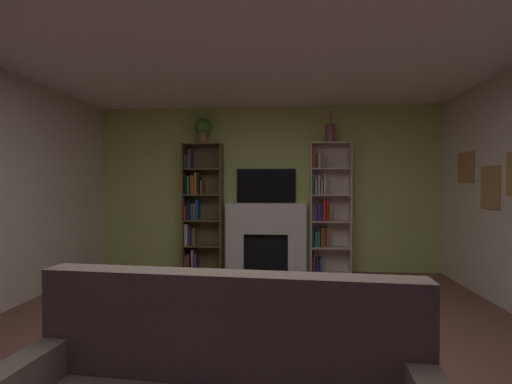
% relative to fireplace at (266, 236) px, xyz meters
% --- Properties ---
extents(ground_plane, '(7.78, 7.78, 0.00)m').
position_rel_fireplace_xyz_m(ground_plane, '(0.00, -3.14, -0.56)').
color(ground_plane, brown).
extents(wall_back_accent, '(5.51, 0.06, 2.61)m').
position_rel_fireplace_xyz_m(wall_back_accent, '(0.00, 0.13, 0.75)').
color(wall_back_accent, '#B4CB66').
rests_on(wall_back_accent, ground_plane).
extents(ceiling, '(5.51, 6.60, 0.06)m').
position_rel_fireplace_xyz_m(ceiling, '(0.00, -3.14, 2.08)').
color(ceiling, white).
rests_on(ceiling, wall_back_accent).
extents(fireplace, '(1.36, 0.48, 1.08)m').
position_rel_fireplace_xyz_m(fireplace, '(0.00, 0.00, 0.00)').
color(fireplace, silver).
rests_on(fireplace, ground_plane).
extents(tv, '(0.93, 0.06, 0.53)m').
position_rel_fireplace_xyz_m(tv, '(0.00, 0.07, 0.79)').
color(tv, black).
rests_on(tv, fireplace).
extents(bookshelf_left, '(0.61, 0.29, 2.01)m').
position_rel_fireplace_xyz_m(bookshelf_left, '(-1.06, -0.01, 0.42)').
color(bookshelf_left, brown).
rests_on(bookshelf_left, ground_plane).
extents(bookshelf_right, '(0.61, 0.29, 2.01)m').
position_rel_fireplace_xyz_m(bookshelf_right, '(0.93, -0.01, 0.43)').
color(bookshelf_right, beige).
rests_on(bookshelf_right, ground_plane).
extents(potted_plant, '(0.27, 0.27, 0.41)m').
position_rel_fireplace_xyz_m(potted_plant, '(-0.99, -0.05, 1.69)').
color(potted_plant, '#9B6F47').
rests_on(potted_plant, bookshelf_left).
extents(vase_with_flowers, '(0.15, 0.15, 0.48)m').
position_rel_fireplace_xyz_m(vase_with_flowers, '(0.99, -0.05, 1.61)').
color(vase_with_flowers, brown).
rests_on(vase_with_flowers, bookshelf_right).
extents(coffee_table, '(0.74, 0.42, 0.38)m').
position_rel_fireplace_xyz_m(coffee_table, '(0.02, -3.51, -0.23)').
color(coffee_table, brown).
rests_on(coffee_table, ground_plane).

